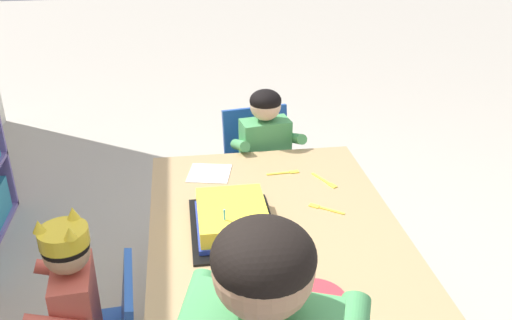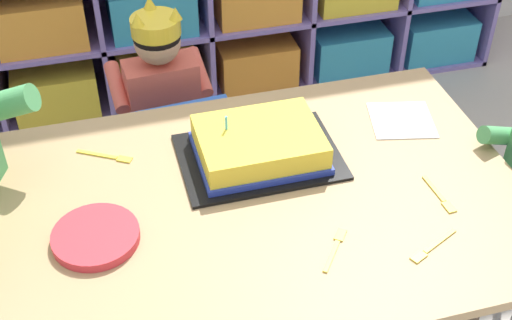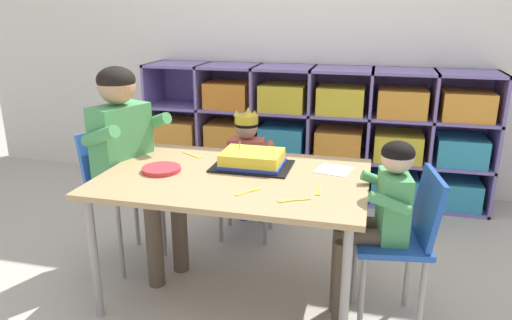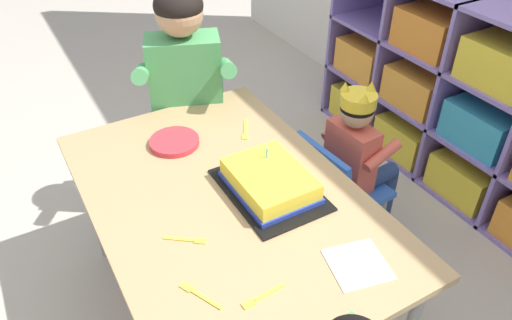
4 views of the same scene
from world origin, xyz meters
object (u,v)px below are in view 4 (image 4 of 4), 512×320
at_px(birthday_cake_on_tray, 270,183).
at_px(activity_table, 226,206).
at_px(paper_plate_stack, 174,142).
at_px(fork_by_napkin, 245,131).
at_px(child_with_crown, 359,149).
at_px(fork_near_child_seat, 260,297).
at_px(adult_helper_seated, 186,91).
at_px(fork_near_cake_tray, 198,294).
at_px(classroom_chair_adult_side, 189,119).
at_px(fork_scattered_mid_table, 188,240).
at_px(classroom_chair_blue, 336,186).

bearing_deg(birthday_cake_on_tray, activity_table, -109.71).
height_order(paper_plate_stack, fork_by_napkin, paper_plate_stack).
xyz_separation_m(child_with_crown, fork_near_child_seat, (0.52, -0.77, 0.13)).
bearing_deg(child_with_crown, adult_helper_seated, 44.09).
xyz_separation_m(paper_plate_stack, fork_near_cake_tray, (0.67, -0.21, -0.01)).
bearing_deg(classroom_chair_adult_side, fork_by_napkin, -58.99).
relative_size(child_with_crown, paper_plate_stack, 4.35).
height_order(fork_by_napkin, fork_scattered_mid_table, same).
height_order(adult_helper_seated, fork_by_napkin, adult_helper_seated).
height_order(adult_helper_seated, fork_near_child_seat, adult_helper_seated).
distance_m(classroom_chair_blue, adult_helper_seated, 0.74).
height_order(birthday_cake_on_tray, fork_near_cake_tray, birthday_cake_on_tray).
relative_size(activity_table, classroom_chair_adult_side, 1.65).
xyz_separation_m(birthday_cake_on_tray, fork_near_cake_tray, (0.27, -0.38, -0.03)).
bearing_deg(fork_by_napkin, classroom_chair_blue, -89.88).
height_order(adult_helper_seated, fork_near_cake_tray, adult_helper_seated).
xyz_separation_m(adult_helper_seated, fork_scattered_mid_table, (0.72, -0.31, -0.06)).
height_order(fork_near_cake_tray, fork_scattered_mid_table, same).
relative_size(classroom_chair_blue, child_with_crown, 0.72).
height_order(child_with_crown, classroom_chair_adult_side, child_with_crown).
relative_size(classroom_chair_adult_side, birthday_cake_on_tray, 1.96).
xyz_separation_m(activity_table, fork_by_napkin, (-0.30, 0.24, 0.05)).
distance_m(birthday_cake_on_tray, fork_by_napkin, 0.37).
distance_m(adult_helper_seated, fork_scattered_mid_table, 0.79).
distance_m(child_with_crown, paper_plate_stack, 0.75).
distance_m(activity_table, classroom_chair_adult_side, 0.73).
height_order(child_with_crown, fork_by_napkin, child_with_crown).
distance_m(classroom_chair_adult_side, birthday_cake_on_tray, 0.78).
bearing_deg(activity_table, fork_near_cake_tray, -37.07).
xyz_separation_m(activity_table, fork_scattered_mid_table, (0.12, -0.18, 0.05)).
height_order(activity_table, fork_near_child_seat, fork_near_child_seat).
bearing_deg(birthday_cake_on_tray, adult_helper_seated, -178.89).
distance_m(fork_by_napkin, fork_near_child_seat, 0.78).
xyz_separation_m(classroom_chair_blue, fork_by_napkin, (-0.19, -0.33, 0.28)).
distance_m(activity_table, adult_helper_seated, 0.62).
height_order(classroom_chair_adult_side, adult_helper_seated, adult_helper_seated).
distance_m(paper_plate_stack, fork_scattered_mid_table, 0.50).
relative_size(child_with_crown, fork_by_napkin, 6.19).
xyz_separation_m(paper_plate_stack, fork_scattered_mid_table, (0.48, -0.15, -0.01)).
bearing_deg(child_with_crown, classroom_chair_blue, 89.59).
bearing_deg(classroom_chair_adult_side, fork_near_cake_tray, -90.65).
bearing_deg(child_with_crown, paper_plate_stack, 67.18).
distance_m(paper_plate_stack, fork_by_napkin, 0.28).
distance_m(classroom_chair_blue, child_with_crown, 0.18).
distance_m(paper_plate_stack, fork_near_child_seat, 0.76).
distance_m(classroom_chair_blue, birthday_cake_on_tray, 0.55).
bearing_deg(adult_helper_seated, classroom_chair_adult_side, 90.00).
bearing_deg(birthday_cake_on_tray, classroom_chair_adult_side, 177.87).
relative_size(classroom_chair_adult_side, fork_scattered_mid_table, 6.63).
bearing_deg(birthday_cake_on_tray, child_with_crown, 107.38).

